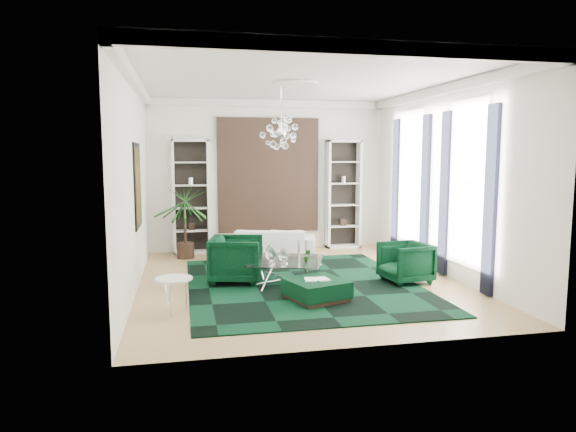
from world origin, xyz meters
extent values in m
cube|color=tan|center=(0.00, 0.00, -0.01)|extent=(6.00, 7.00, 0.02)
cube|color=white|center=(0.00, 0.00, 3.81)|extent=(6.00, 7.00, 0.02)
cube|color=white|center=(0.00, 3.51, 1.90)|extent=(6.00, 0.02, 3.80)
cube|color=white|center=(0.00, -3.51, 1.90)|extent=(6.00, 0.02, 3.80)
cube|color=white|center=(-3.01, 0.00, 1.90)|extent=(0.02, 7.00, 3.80)
cube|color=white|center=(3.01, 0.00, 1.90)|extent=(0.02, 7.00, 3.80)
cylinder|color=white|center=(0.00, 0.30, 3.77)|extent=(0.90, 0.90, 0.05)
cube|color=black|center=(0.00, 3.46, 1.90)|extent=(2.50, 0.06, 2.80)
cube|color=black|center=(-2.97, 0.60, 1.85)|extent=(0.04, 1.30, 1.60)
cube|color=white|center=(2.99, -0.90, 1.90)|extent=(0.03, 1.10, 2.90)
cube|color=black|center=(2.96, -1.68, 1.65)|extent=(0.07, 0.30, 3.25)
cube|color=black|center=(2.96, -0.12, 1.65)|extent=(0.07, 0.30, 3.25)
cube|color=white|center=(2.99, 1.50, 1.90)|extent=(0.03, 1.10, 2.90)
cube|color=black|center=(2.96, 0.72, 1.65)|extent=(0.07, 0.30, 3.25)
cube|color=black|center=(2.96, 2.28, 1.65)|extent=(0.07, 0.30, 3.25)
cube|color=black|center=(0.01, -0.27, 0.01)|extent=(4.20, 5.00, 0.02)
imported|color=white|center=(-0.08, 2.72, 0.32)|extent=(2.31, 1.31, 0.64)
imported|color=black|center=(-1.18, 0.16, 0.44)|extent=(1.16, 1.14, 0.89)
imported|color=black|center=(1.98, -0.50, 0.39)|extent=(0.95, 0.93, 0.77)
cube|color=black|center=(-0.89, 2.13, 0.19)|extent=(0.96, 0.96, 0.37)
cube|color=black|center=(0.00, -1.36, 0.18)|extent=(1.12, 1.12, 0.35)
cube|color=white|center=(0.00, -1.36, 0.37)|extent=(0.41, 0.27, 0.03)
cylinder|color=white|center=(-2.31, -1.58, 0.27)|extent=(0.60, 0.60, 0.54)
imported|color=#194C19|center=(0.07, -0.42, 0.58)|extent=(0.17, 0.15, 0.24)
camera|label=1|loc=(-2.15, -9.46, 2.44)|focal=32.00mm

